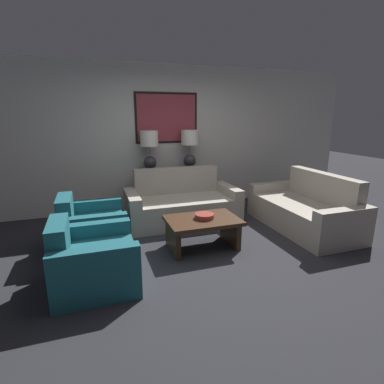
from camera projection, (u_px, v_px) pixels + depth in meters
The scene contains 11 objects.
ground_plane at pixel (213, 255), 3.87m from camera, with size 20.00×20.00×0.00m, color #28282D.
back_wall at pixel (166, 138), 5.68m from camera, with size 7.77×0.12×2.65m.
console_table at pixel (171, 189), 5.68m from camera, with size 1.20×0.36×0.78m.
table_lamp_left at pixel (149, 147), 5.36m from camera, with size 0.32×0.32×0.71m.
table_lamp_right at pixel (190, 146), 5.60m from camera, with size 0.32×0.32×0.71m.
couch_by_back_wall at pixel (182, 205), 5.06m from camera, with size 1.84×0.91×0.87m.
couch_by_side at pixel (305, 211), 4.75m from camera, with size 0.91×1.84×0.87m.
coffee_table at pixel (203, 227), 4.01m from camera, with size 0.96×0.66×0.42m.
decorative_bowl at pixel (204, 216), 3.99m from camera, with size 0.26×0.26×0.06m.
armchair_near_back_wall at pixel (91, 229), 4.02m from camera, with size 0.83×0.86×0.74m.
armchair_near_camera at pixel (92, 262), 3.13m from camera, with size 0.83×0.86×0.74m.
Camera 1 is at (-1.40, -3.27, 1.76)m, focal length 28.00 mm.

